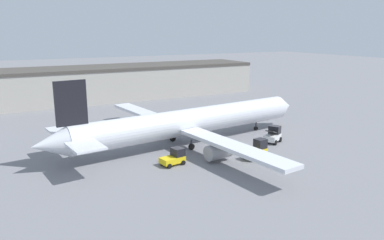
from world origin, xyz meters
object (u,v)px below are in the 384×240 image
Objects in this scene: baggage_tug at (174,157)px; pushback_tug at (257,150)px; ground_crew_worker at (280,130)px; airplane at (187,123)px; belt_loader_truck at (273,135)px.

pushback_tug reaches higher than baggage_tug.
airplane is at bearing 0.05° from ground_crew_worker.
baggage_tug is at bearing 156.17° from pushback_tug.
pushback_tug is at bearing -68.54° from airplane.
baggage_tug is 0.95× the size of belt_loader_truck.
belt_loader_truck is (12.25, -5.34, -2.24)m from airplane.
airplane is 13.71× the size of baggage_tug.
airplane is 9.23m from baggage_tug.
ground_crew_worker is 12.42m from pushback_tug.
ground_crew_worker is 0.53× the size of pushback_tug.
ground_crew_worker is 4.04m from belt_loader_truck.
pushback_tug is at bearing -25.09° from baggage_tug.
airplane is 11.67m from pushback_tug.
baggage_tug reaches higher than ground_crew_worker.
belt_loader_truck is (17.76, 1.65, 0.20)m from baggage_tug.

